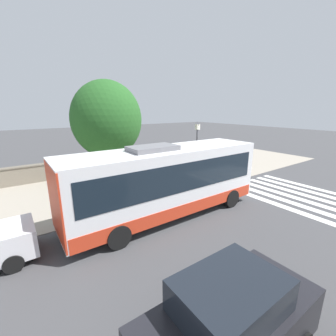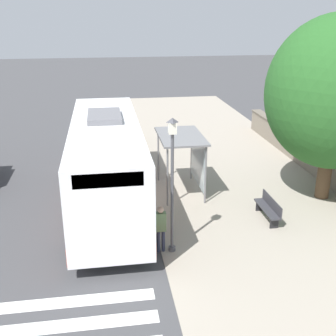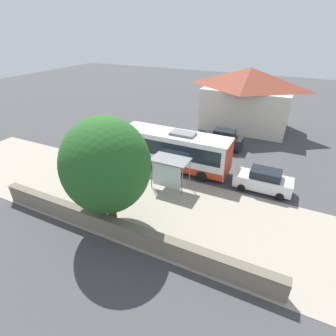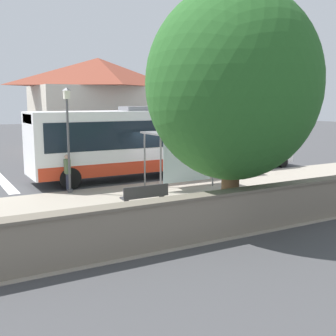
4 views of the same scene
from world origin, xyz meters
The scene contains 10 objects.
ground_plane centered at (0.00, 0.00, 0.00)m, with size 120.00×120.00×0.00m, color #424244.
sidewalk_plaza centered at (-4.50, 0.00, 0.01)m, with size 9.00×44.00×0.02m.
stone_wall centered at (-8.55, 0.00, 0.68)m, with size 0.60×20.00×1.35m.
bus centered at (1.63, 0.80, 1.93)m, with size 2.76×10.25×3.73m.
bus_shelter centered at (-1.73, -0.24, 2.18)m, with size 1.88×3.09×2.60m.
pedestrian centered at (-0.01, 4.62, 0.98)m, with size 0.34×0.22×1.67m.
bench centered at (-4.42, 2.95, 0.48)m, with size 0.40×1.86×0.88m.
street_lamp_near centered at (-0.38, 4.64, 2.70)m, with size 0.28×0.28×4.58m.
shade_tree centered at (-7.49, 1.33, 4.51)m, with size 5.57×5.57×7.59m.
parked_car_behind_bus centered at (1.21, -7.33, 0.93)m, with size 1.92×4.56×1.91m.
Camera 2 is at (1.65, 16.76, 7.55)m, focal length 45.00 mm.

